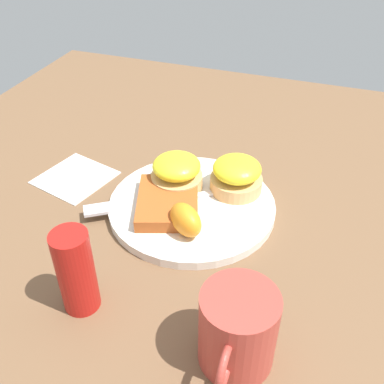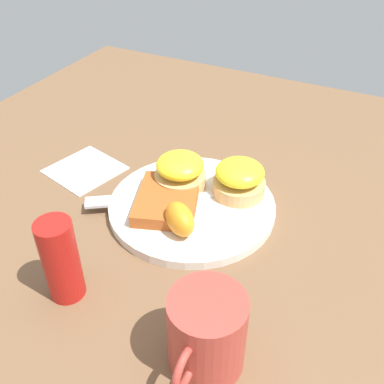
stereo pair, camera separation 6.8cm
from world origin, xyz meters
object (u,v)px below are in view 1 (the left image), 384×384
Objects in this scene: sandwich_benedict_right at (177,173)px; sandwich_benedict_left at (237,175)px; hashbrown_patty at (168,202)px; orange_wedge at (186,220)px; cup at (237,330)px; condiment_bottle at (76,272)px; fork at (141,203)px.

sandwich_benedict_left is at bearing 104.81° from sandwich_benedict_right.
hashbrown_patty is 1.95× the size of orange_wedge.
sandwich_benedict_left is 0.72× the size of cup.
cup is 1.00× the size of condiment_bottle.
sandwich_benedict_left is 0.12m from hashbrown_patty.
sandwich_benedict_left is at bearing 132.59° from hashbrown_patty.
cup is (0.20, 0.20, 0.03)m from fork.
sandwich_benedict_right is 0.07m from fork.
sandwich_benedict_right is 0.72× the size of condiment_bottle.
orange_wedge is (0.04, 0.04, 0.01)m from hashbrown_patty.
hashbrown_patty is at bearing 169.55° from condiment_bottle.
fork is 1.55× the size of condiment_bottle.
orange_wedge is 0.09m from fork.
fork is (0.01, -0.04, -0.01)m from hashbrown_patty.
fork is (0.08, -0.13, -0.02)m from sandwich_benedict_left.
sandwich_benedict_left is 0.30m from condiment_bottle.
orange_wedge is at bearing 152.12° from condiment_bottle.
fork is at bearing -134.26° from cup.
hashbrown_patty is at bearing -47.41° from sandwich_benedict_left.
condiment_bottle is (0.19, -0.04, 0.03)m from hashbrown_patty.
sandwich_benedict_right is 0.46× the size of fork.
orange_wedge is at bearing -144.16° from cup.
hashbrown_patty is 0.66× the size of fork.
sandwich_benedict_left is at bearing 123.80° from fork.
orange_wedge is 0.17m from condiment_bottle.
sandwich_benedict_right reaches higher than fork.
cup reaches higher than fork.
orange_wedge is at bearing 46.17° from hashbrown_patty.
hashbrown_patty reaches higher than fork.
cup reaches higher than hashbrown_patty.
sandwich_benedict_right is at bearing 149.69° from fork.
sandwich_benedict_right is 0.06m from hashbrown_patty.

